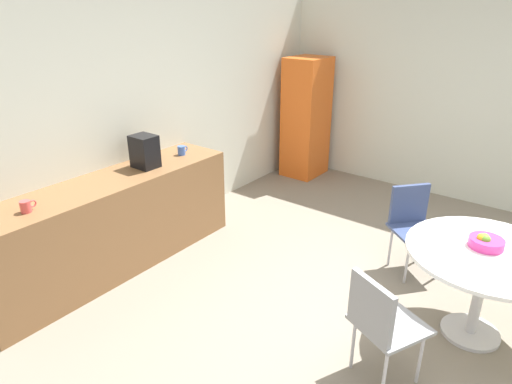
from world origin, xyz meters
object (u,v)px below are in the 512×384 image
Objects in this scene: chair_gray at (380,319)px; mug_white at (26,206)px; chair_navy at (413,219)px; fruit_bowl at (486,242)px; mug_green at (182,150)px; round_table at (485,267)px; coffee_maker at (145,151)px; locker_cabinet at (306,118)px.

mug_white is (-0.93, 2.55, 0.43)m from chair_gray.
mug_white is at bearing 138.36° from chair_navy.
fruit_bowl is 3.00m from mug_green.
fruit_bowl is (-0.59, -0.72, 0.27)m from chair_navy.
chair_navy is at bearing 49.57° from round_table.
chair_gray is at bearing -69.86° from mug_white.
coffee_maker is (-0.48, 0.00, 0.11)m from mug_green.
mug_green is at bearing -0.51° from coffee_maker.
chair_navy is 2.43m from mug_green.
coffee_maker is at bearing 118.72° from chair_navy.
chair_navy and chair_gray have the same top height.
locker_cabinet is 4.05m from chair_gray.
locker_cabinet reaches higher than mug_green.
chair_navy is (0.65, 0.76, -0.10)m from round_table.
coffee_maker is at bearing 101.19° from round_table.
round_table is (-2.25, -2.93, -0.23)m from locker_cabinet.
locker_cabinet is at bearing 53.58° from chair_navy.
fruit_bowl is (0.96, -0.38, 0.27)m from chair_gray.
chair_gray is at bearing -96.63° from coffee_maker.
coffee_maker reaches higher than chair_navy.
coffee_maker is at bearing 83.37° from chair_gray.
round_table is 1.00m from chair_navy.
locker_cabinet is at bearing 52.50° from round_table.
chair_gray is 2.76m from mug_green.
chair_navy is 2.65m from coffee_maker.
round_table is at bearing -142.75° from fruit_bowl.
locker_cabinet reaches higher than chair_navy.
chair_gray is 6.43× the size of mug_green.
mug_white is at bearing 179.53° from locker_cabinet.
mug_white is (-1.89, 2.93, 0.16)m from fruit_bowl.
round_table is 8.96× the size of mug_green.
round_table is 1.00m from chair_gray.
mug_green is (-0.17, 2.99, 0.16)m from fruit_bowl.
mug_white is (-2.48, 2.21, 0.43)m from chair_navy.
fruit_bowl is at bearing -86.74° from mug_green.
mug_green reaches higher than chair_navy.
locker_cabinet is at bearing 52.78° from fruit_bowl.
coffee_maker reaches higher than round_table.
fruit_bowl is at bearing 37.25° from round_table.
chair_navy is (-1.60, -2.17, -0.33)m from locker_cabinet.
chair_gray is (-0.90, 0.42, -0.10)m from round_table.
chair_navy is at bearing 12.36° from chair_gray.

